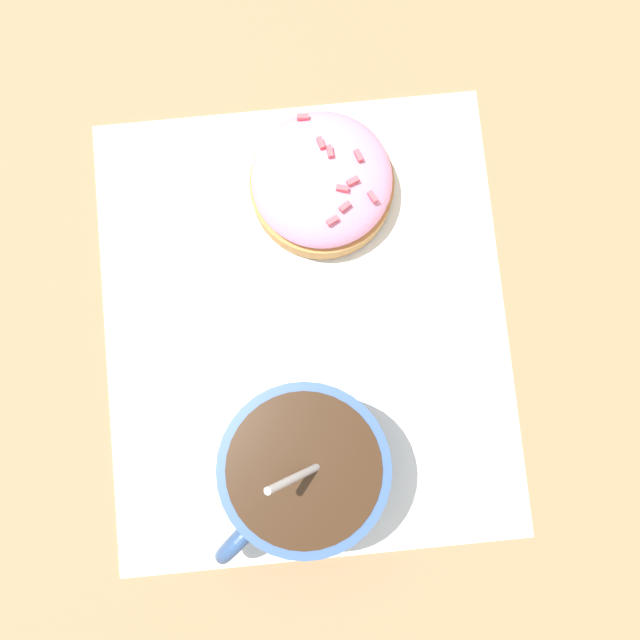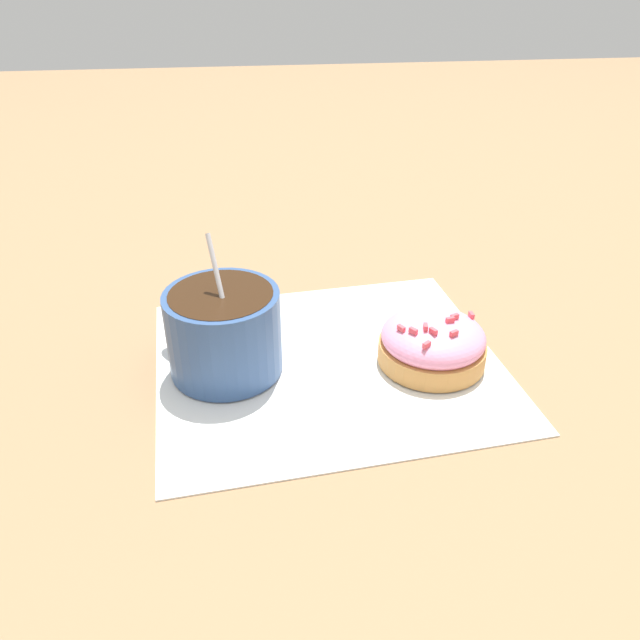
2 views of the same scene
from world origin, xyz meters
The scene contains 4 objects.
ground_plane centered at (0.00, 0.00, 0.00)m, with size 3.00×3.00×0.00m, color #93704C.
paper_napkin centered at (0.00, 0.00, 0.00)m, with size 0.31×0.28×0.00m.
coffee_cup centered at (0.09, 0.00, 0.04)m, with size 0.10×0.10×0.12m.
frosted_pastry centered at (-0.09, 0.01, 0.02)m, with size 0.09×0.09×0.04m.
Camera 1 is at (0.06, 0.01, 0.47)m, focal length 42.00 mm.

